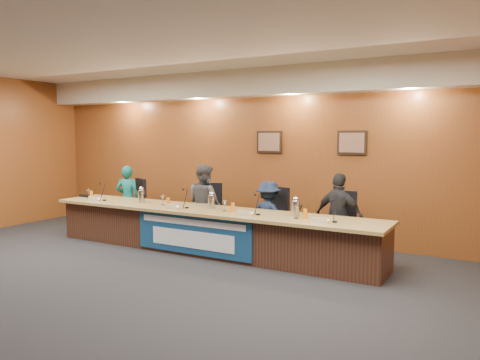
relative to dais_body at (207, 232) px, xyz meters
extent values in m
plane|color=black|center=(0.00, -2.40, -0.35)|extent=(10.00, 10.00, 0.00)
cube|color=silver|center=(0.00, -2.40, 2.85)|extent=(10.00, 8.00, 0.04)
cube|color=brown|center=(0.00, 1.60, 1.25)|extent=(10.00, 0.04, 3.20)
cube|color=beige|center=(0.00, 1.35, 2.60)|extent=(10.00, 0.50, 0.50)
cube|color=#391F14|center=(0.00, 0.00, 0.00)|extent=(6.00, 0.80, 0.70)
cube|color=olive|center=(0.00, -0.05, 0.38)|extent=(6.10, 0.95, 0.05)
cube|color=navy|center=(0.00, -0.41, 0.03)|extent=(2.20, 0.02, 0.65)
cube|color=silver|center=(0.00, -0.43, 0.23)|extent=(2.00, 0.01, 0.10)
cube|color=silver|center=(0.00, -0.43, -0.05)|extent=(1.60, 0.01, 0.28)
cube|color=black|center=(0.40, 1.57, 1.50)|extent=(0.52, 0.04, 0.42)
cube|color=black|center=(2.00, 1.57, 1.50)|extent=(0.52, 0.04, 0.42)
imported|color=#0C5752|center=(-2.37, 0.63, 0.33)|extent=(0.58, 0.49, 1.36)
imported|color=#444348|center=(-0.47, 0.63, 0.37)|extent=(0.86, 0.78, 1.45)
imported|color=#101C33|center=(0.85, 0.63, 0.25)|extent=(0.82, 0.52, 1.20)
imported|color=black|center=(2.10, 0.63, 0.34)|extent=(0.86, 0.46, 1.39)
cube|color=black|center=(-2.37, 0.73, 0.13)|extent=(0.63, 0.63, 0.08)
cube|color=black|center=(-0.47, 0.73, 0.13)|extent=(0.59, 0.59, 0.08)
cube|color=black|center=(0.85, 0.73, 0.13)|extent=(0.60, 0.60, 0.08)
cube|color=black|center=(2.10, 0.73, 0.13)|extent=(0.54, 0.54, 0.08)
cube|color=white|center=(-2.38, -0.28, 0.45)|extent=(0.24, 0.08, 0.10)
cylinder|color=black|center=(-2.19, -0.18, 0.41)|extent=(0.07, 0.07, 0.02)
cylinder|color=orange|center=(-2.65, -0.08, 0.47)|extent=(0.06, 0.06, 0.15)
cylinder|color=silver|center=(-2.75, -0.06, 0.49)|extent=(0.08, 0.08, 0.18)
cube|color=white|center=(-0.50, -0.32, 0.45)|extent=(0.24, 0.08, 0.10)
cylinder|color=black|center=(-0.30, -0.15, 0.41)|extent=(0.07, 0.07, 0.02)
cylinder|color=orange|center=(-0.72, -0.12, 0.47)|extent=(0.06, 0.06, 0.15)
cylinder|color=silver|center=(-0.87, -0.08, 0.49)|extent=(0.08, 0.08, 0.18)
cube|color=white|center=(0.88, -0.28, 0.45)|extent=(0.24, 0.08, 0.10)
cylinder|color=black|center=(1.06, -0.15, 0.41)|extent=(0.07, 0.07, 0.02)
cylinder|color=orange|center=(0.57, -0.09, 0.47)|extent=(0.06, 0.06, 0.15)
cylinder|color=silver|center=(0.43, -0.10, 0.49)|extent=(0.08, 0.08, 0.18)
cube|color=white|center=(2.10, -0.26, 0.45)|extent=(0.24, 0.08, 0.10)
cylinder|color=black|center=(2.29, -0.15, 0.41)|extent=(0.07, 0.07, 0.02)
cylinder|color=orange|center=(1.81, -0.09, 0.47)|extent=(0.06, 0.06, 0.15)
cylinder|color=silver|center=(1.69, -0.13, 0.49)|extent=(0.08, 0.08, 0.18)
cylinder|color=silver|center=(-1.40, -0.03, 0.51)|extent=(0.13, 0.13, 0.23)
cylinder|color=silver|center=(0.09, 0.03, 0.51)|extent=(0.12, 0.12, 0.23)
cylinder|color=silver|center=(1.61, 0.03, 0.52)|extent=(0.13, 0.13, 0.24)
cylinder|color=black|center=(-2.90, 0.04, 0.43)|extent=(0.32, 0.32, 0.05)
camera|label=1|loc=(4.37, -6.47, 1.63)|focal=35.00mm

